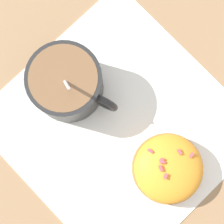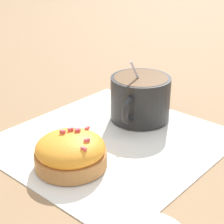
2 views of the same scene
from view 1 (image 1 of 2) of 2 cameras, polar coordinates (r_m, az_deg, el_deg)
name	(u,v)px [view 1 (image 1 of 2)]	position (r m, az deg, el deg)	size (l,w,h in m)	color
ground_plane	(119,126)	(0.51, 1.02, -2.19)	(3.00, 3.00, 0.00)	#93704C
paper_napkin	(119,126)	(0.51, 1.02, -2.17)	(0.32, 0.31, 0.00)	white
coffee_cup	(67,84)	(0.48, -6.89, 4.32)	(0.12, 0.09, 0.10)	black
frosted_pastry	(166,170)	(0.49, 8.28, -8.78)	(0.09, 0.09, 0.05)	#B2753D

